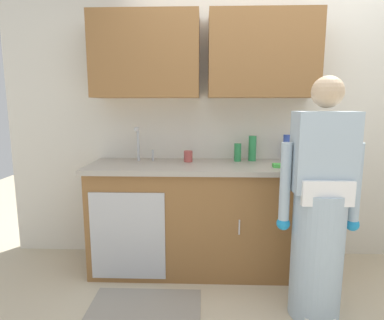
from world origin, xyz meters
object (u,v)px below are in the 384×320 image
at_px(bottle_water_short, 238,152).
at_px(sink, 140,165).
at_px(person_at_sink, 319,219).
at_px(bottle_cleaner_spray, 286,148).
at_px(cup_by_sink, 188,156).
at_px(sponge, 280,166).
at_px(bottle_dish_liquid, 252,148).

bearing_deg(bottle_water_short, sink, -170.38).
height_order(person_at_sink, bottle_cleaner_spray, person_at_sink).
height_order(cup_by_sink, sponge, cup_by_sink).
height_order(bottle_water_short, bottle_dish_liquid, bottle_dish_liquid).
distance_m(person_at_sink, bottle_dish_liquid, 0.96).
height_order(sink, bottle_dish_liquid, sink).
relative_size(bottle_cleaner_spray, bottle_dish_liquid, 1.04).
height_order(bottle_dish_liquid, sponge, bottle_dish_liquid).
distance_m(bottle_dish_liquid, cup_by_sink, 0.58).
height_order(bottle_cleaner_spray, sponge, bottle_cleaner_spray).
bearing_deg(cup_by_sink, bottle_water_short, 5.28).
bearing_deg(sink, cup_by_sink, 14.13).
bearing_deg(bottle_dish_liquid, bottle_cleaner_spray, 3.47).
bearing_deg(person_at_sink, bottle_cleaner_spray, 91.56).
height_order(bottle_water_short, sponge, bottle_water_short).
distance_m(sink, sponge, 1.18).
xyz_separation_m(person_at_sink, sponge, (-0.15, 0.52, 0.26)).
bearing_deg(sponge, sink, 173.32).
bearing_deg(bottle_cleaner_spray, bottle_water_short, -173.48).
distance_m(bottle_water_short, sponge, 0.43).
distance_m(bottle_cleaner_spray, cup_by_sink, 0.89).
relative_size(sink, bottle_dish_liquid, 2.22).
relative_size(bottle_dish_liquid, cup_by_sink, 2.31).
height_order(sink, bottle_water_short, sink).
bearing_deg(bottle_water_short, bottle_dish_liquid, 13.32).
height_order(person_at_sink, bottle_dish_liquid, person_at_sink).
xyz_separation_m(bottle_dish_liquid, sponge, (0.18, -0.31, -0.10)).
bearing_deg(bottle_dish_liquid, cup_by_sink, -172.81).
distance_m(bottle_cleaner_spray, bottle_dish_liquid, 0.31).
bearing_deg(cup_by_sink, person_at_sink, -39.94).
bearing_deg(person_at_sink, sink, 153.61).
height_order(bottle_water_short, cup_by_sink, bottle_water_short).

